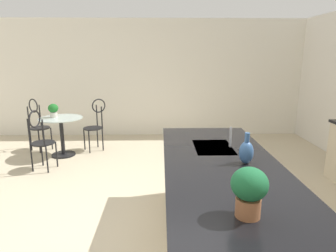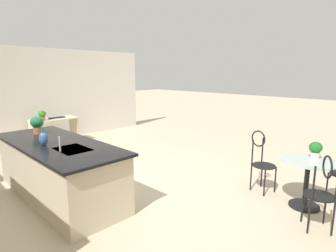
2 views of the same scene
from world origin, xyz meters
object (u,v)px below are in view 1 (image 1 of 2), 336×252
bistro_table (62,133)px  chair_toward_desk (95,122)px  chair_near_window (38,122)px  potted_plant_on_table (53,110)px  chair_by_island (40,137)px  potted_plant_counter_far (249,189)px  vase_on_counter (246,152)px

bistro_table → chair_toward_desk: chair_toward_desk is taller
chair_near_window → potted_plant_on_table: bearing=52.9°
bistro_table → chair_toward_desk: bearing=121.6°
chair_by_island → potted_plant_counter_far: bearing=39.1°
bistro_table → potted_plant_on_table: 0.46m
chair_by_island → vase_on_counter: 3.54m
chair_near_window → potted_plant_counter_far: potted_plant_counter_far is taller
chair_toward_desk → potted_plant_on_table: size_ratio=4.01×
chair_near_window → chair_by_island: bearing=23.7°
chair_near_window → potted_plant_counter_far: 5.22m
chair_toward_desk → potted_plant_counter_far: potted_plant_counter_far is taller
potted_plant_on_table → vase_on_counter: (2.98, 2.79, 0.14)m
potted_plant_counter_far → vase_on_counter: potted_plant_counter_far is taller
chair_by_island → potted_plant_on_table: chair_by_island is taller
bistro_table → vase_on_counter: 4.01m
chair_near_window → potted_plant_counter_far: bearing=35.4°
bistro_table → chair_near_window: size_ratio=0.77×
potted_plant_counter_far → chair_by_island: bearing=-140.9°
potted_plant_on_table → vase_on_counter: 4.08m
bistro_table → chair_toward_desk: size_ratio=0.77×
chair_near_window → potted_plant_counter_far: (4.23, 3.01, 0.53)m
chair_toward_desk → vase_on_counter: size_ratio=3.62×
chair_near_window → vase_on_counter: (3.33, 3.25, 0.46)m
potted_plant_counter_far → vase_on_counter: (-0.90, 0.24, -0.07)m
chair_by_island → chair_toward_desk: bearing=149.4°
chair_near_window → vase_on_counter: 4.68m
chair_near_window → chair_by_island: 1.26m
chair_by_island → potted_plant_on_table: (-0.80, -0.04, 0.32)m
chair_by_island → potted_plant_on_table: bearing=-177.0°
potted_plant_counter_far → chair_near_window: bearing=-144.6°
bistro_table → vase_on_counter: vase_on_counter is taller
chair_near_window → chair_toward_desk: 1.16m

